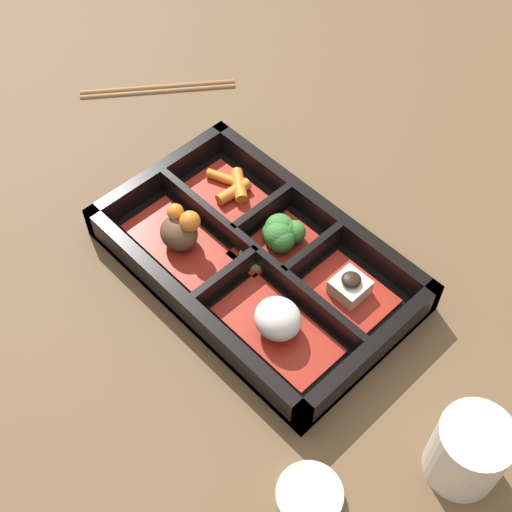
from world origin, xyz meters
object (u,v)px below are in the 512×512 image
Objects in this scene: tea_cup at (469,451)px; sauce_dish at (309,496)px; bowl_rice at (278,323)px; chopsticks at (158,88)px.

sauce_dish is at bearing 57.72° from tea_cup.
tea_cup is 1.28× the size of sauce_dish.
bowl_rice is at bearing -34.96° from sauce_dish.
tea_cup reaches higher than chopsticks.
bowl_rice is 0.40m from chopsticks.
tea_cup is 0.14m from sauce_dish.
tea_cup is at bearing -173.73° from bowl_rice.
chopsticks is 2.90× the size of sauce_dish.
tea_cup is at bearing 167.61° from chopsticks.
tea_cup reaches higher than sauce_dish.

